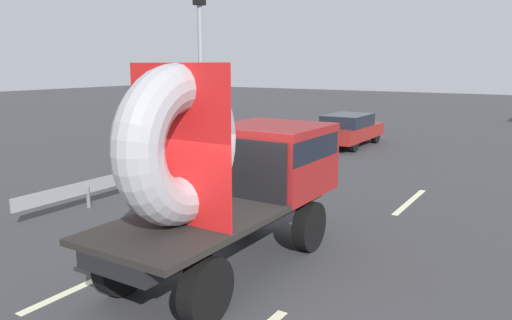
% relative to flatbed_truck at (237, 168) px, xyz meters
% --- Properties ---
extents(ground_plane, '(120.00, 120.00, 0.00)m').
position_rel_flatbed_truck_xyz_m(ground_plane, '(0.11, -0.98, -1.78)').
color(ground_plane, '#38383A').
extents(flatbed_truck, '(2.02, 5.24, 3.64)m').
position_rel_flatbed_truck_xyz_m(flatbed_truck, '(0.00, 0.00, 0.00)').
color(flatbed_truck, black).
rests_on(flatbed_truck, ground_plane).
extents(distant_sedan, '(1.87, 4.36, 1.42)m').
position_rel_flatbed_truck_xyz_m(distant_sedan, '(-3.24, 13.51, -1.02)').
color(distant_sedan, black).
rests_on(distant_sedan, ground_plane).
extents(traffic_light, '(0.42, 0.36, 6.50)m').
position_rel_flatbed_truck_xyz_m(traffic_light, '(-6.01, 6.55, 2.40)').
color(traffic_light, gray).
rests_on(traffic_light, ground_plane).
extents(guardrail, '(0.10, 16.42, 0.71)m').
position_rel_flatbed_truck_xyz_m(guardrail, '(-5.20, 6.99, -1.25)').
color(guardrail, gray).
rests_on(guardrail, ground_plane).
extents(lane_dash_left_near, '(0.16, 2.08, 0.01)m').
position_rel_flatbed_truck_xyz_m(lane_dash_left_near, '(-1.62, -2.30, -1.78)').
color(lane_dash_left_near, beige).
rests_on(lane_dash_left_near, ground_plane).
extents(lane_dash_left_far, '(0.16, 2.35, 0.01)m').
position_rel_flatbed_truck_xyz_m(lane_dash_left_far, '(-1.62, 5.16, -1.78)').
color(lane_dash_left_far, beige).
rests_on(lane_dash_left_far, ground_plane).
extents(lane_dash_right_far, '(0.16, 2.81, 0.01)m').
position_rel_flatbed_truck_xyz_m(lane_dash_right_far, '(1.62, 5.79, -1.78)').
color(lane_dash_right_far, beige).
rests_on(lane_dash_right_far, ground_plane).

